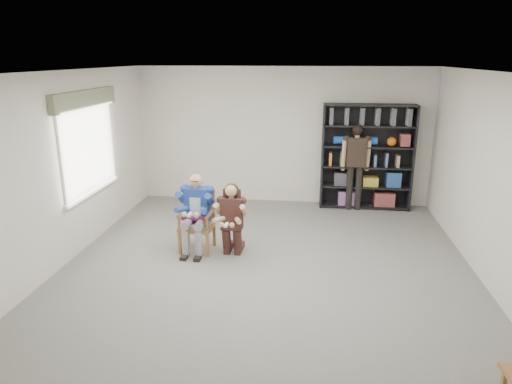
% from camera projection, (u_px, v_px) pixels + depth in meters
% --- Properties ---
extents(room_shell, '(6.00, 7.00, 2.80)m').
position_uv_depth(room_shell, '(265.00, 180.00, 6.09)').
color(room_shell, white).
rests_on(room_shell, ground).
extents(floor, '(6.00, 7.00, 0.01)m').
position_uv_depth(floor, '(265.00, 275.00, 6.49)').
color(floor, slate).
rests_on(floor, ground).
extents(window_left, '(0.16, 2.00, 1.75)m').
position_uv_depth(window_left, '(89.00, 144.00, 7.32)').
color(window_left, silver).
rests_on(window_left, room_shell).
extents(armchair, '(0.58, 0.56, 0.97)m').
position_uv_depth(armchair, '(197.00, 222.00, 7.19)').
color(armchair, olive).
rests_on(armchair, floor).
extents(seated_man, '(0.57, 0.78, 1.26)m').
position_uv_depth(seated_man, '(196.00, 213.00, 7.15)').
color(seated_man, navy).
rests_on(seated_man, floor).
extents(kneeling_woman, '(0.52, 0.79, 1.15)m').
position_uv_depth(kneeling_woman, '(231.00, 220.00, 6.98)').
color(kneeling_woman, '#36201B').
rests_on(kneeling_woman, floor).
extents(bookshelf, '(1.80, 0.38, 2.10)m').
position_uv_depth(bookshelf, '(367.00, 157.00, 9.10)').
color(bookshelf, black).
rests_on(bookshelf, floor).
extents(standing_man, '(0.55, 0.33, 1.73)m').
position_uv_depth(standing_man, '(355.00, 168.00, 9.04)').
color(standing_man, '#2C221B').
rests_on(standing_man, floor).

